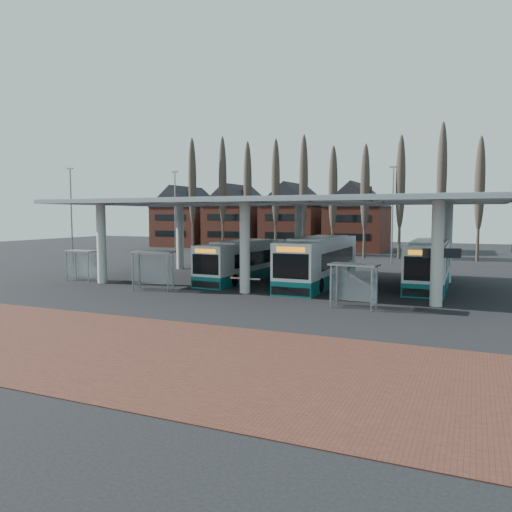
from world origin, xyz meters
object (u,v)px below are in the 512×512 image
at_px(bus_3, 429,264).
at_px(shelter_0, 83,258).
at_px(bus_2, 319,262).
at_px(shelter_1, 154,262).
at_px(bus_1, 244,261).
at_px(shelter_2, 354,276).

height_order(bus_3, shelter_0, bus_3).
relative_size(bus_2, shelter_1, 4.05).
distance_m(bus_1, bus_2, 6.29).
relative_size(bus_2, shelter_0, 4.94).
xyz_separation_m(shelter_1, shelter_2, (14.23, -1.08, -0.15)).
xyz_separation_m(bus_1, shelter_0, (-11.45, -5.50, 0.26)).
bearing_deg(bus_1, bus_2, 1.83).
bearing_deg(bus_1, shelter_2, -35.28).
bearing_deg(shelter_1, shelter_0, 153.27).
height_order(bus_3, shelter_2, bus_3).
bearing_deg(shelter_0, bus_1, 25.26).
bearing_deg(bus_3, shelter_1, -151.73).
bearing_deg(bus_3, shelter_0, -163.55).
bearing_deg(shelter_1, bus_2, 22.27).
bearing_deg(bus_2, shelter_1, -143.84).
bearing_deg(shelter_1, shelter_2, -18.50).
xyz_separation_m(bus_2, bus_3, (7.60, 2.44, -0.09)).
xyz_separation_m(bus_1, shelter_1, (-3.46, -7.28, 0.47)).
height_order(bus_2, bus_3, bus_2).
relative_size(bus_1, bus_2, 0.89).
xyz_separation_m(shelter_0, shelter_2, (22.22, -2.86, 0.06)).
bearing_deg(shelter_0, bus_3, 16.86).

